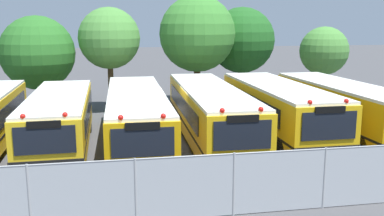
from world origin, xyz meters
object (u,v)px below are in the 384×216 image
Objects in this scene: school_bus_5 at (342,107)px; tree_2 at (111,39)px; school_bus_1 at (60,119)px; school_bus_3 at (210,112)px; tree_5 at (324,51)px; tree_3 at (197,34)px; school_bus_4 at (277,109)px; school_bus_2 at (136,116)px; traffic_cone at (183,194)px; tree_1 at (37,52)px; tree_4 at (240,40)px.

tree_2 is at bearing -38.81° from school_bus_5.
school_bus_3 is (6.62, 0.03, 0.07)m from school_bus_1.
tree_5 is at bearing -153.51° from school_bus_1.
school_bus_4 is at bearing -78.16° from tree_3.
school_bus_3 is at bearing -2.64° from school_bus_5.
school_bus_2 is 1.12× the size of school_bus_4.
school_bus_5 is at bearing 36.79° from traffic_cone.
tree_1 reaches higher than traffic_cone.
tree_3 is (7.87, 9.39, 3.38)m from school_bus_1.
tree_3 is 11.59× the size of traffic_cone.
school_bus_5 reaches higher than traffic_cone.
tree_2 is at bearing -178.32° from tree_5.
tree_1 is (-15.22, 8.29, 2.32)m from school_bus_5.
tree_5 is 19.89m from traffic_cone.
school_bus_2 is at bearing -115.92° from tree_3.
tree_2 is (-1.04, 8.24, 3.11)m from school_bus_2.
school_bus_5 is (3.27, -0.03, -0.02)m from school_bus_4.
tree_3 is (-5.26, 9.50, 3.30)m from school_bus_5.
school_bus_4 is at bearing 50.03° from traffic_cone.
school_bus_1 is at bearing -152.52° from tree_5.
tree_3 is 17.07m from traffic_cone.
school_bus_3 is 12.16m from tree_1.
tree_2 is 0.98× the size of tree_4.
school_bus_1 is 1.33× the size of tree_3.
tree_4 reaches higher than school_bus_4.
school_bus_5 reaches higher than school_bus_2.
school_bus_4 is at bearing -34.67° from tree_1.
tree_2 is 9.38m from tree_4.
tree_4 is (4.62, 10.77, 2.82)m from school_bus_3.
school_bus_3 is 9.76m from tree_2.
school_bus_5 is 11.07m from traffic_cone.
school_bus_4 is 10.22m from tree_3.
tree_2 is 10.25× the size of traffic_cone.
school_bus_5 is (9.84, -0.06, 0.06)m from school_bus_2.
school_bus_4 reaches higher than traffic_cone.
tree_5 is at bearing 51.32° from traffic_cone.
tree_4 is 5.79m from tree_5.
tree_3 is (9.96, 1.21, 0.98)m from tree_1.
school_bus_3 is 6.50m from school_bus_5.
tree_4 reaches higher than school_bus_2.
school_bus_2 is 1.12× the size of school_bus_5.
school_bus_2 is at bearing -0.47° from school_bus_4.
tree_1 is 0.92× the size of tree_2.
tree_1 is at bearing -30.05° from school_bus_5.
school_bus_5 is 1.40× the size of tree_3.
school_bus_3 is at bearing -113.23° from tree_4.
school_bus_5 is 1.58× the size of tree_2.
school_bus_3 is 7.20m from traffic_cone.
school_bus_5 is 9.61m from tree_5.
tree_3 is 1.39× the size of tree_5.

